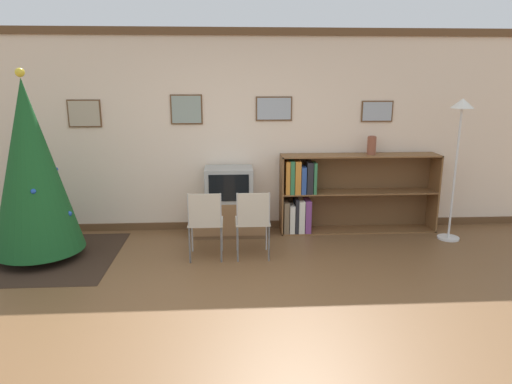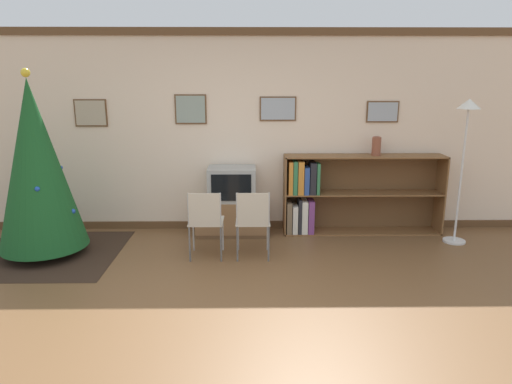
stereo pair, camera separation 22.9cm
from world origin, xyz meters
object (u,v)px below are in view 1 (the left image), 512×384
Objects in this scene: folding_chair_left at (205,221)px; bookshelf at (329,194)px; christmas_tree at (31,168)px; tv_console at (229,217)px; folding_chair_right at (253,220)px; standing_lamp at (459,133)px; vase at (372,145)px; television at (229,184)px.

bookshelf is at bearing 30.12° from folding_chair_left.
christmas_tree is at bearing 175.23° from folding_chair_left.
tv_console is 1.18× the size of folding_chair_left.
folding_chair_left and folding_chair_right have the same top height.
tv_console is 3.14m from standing_lamp.
christmas_tree is 1.19× the size of standing_lamp.
folding_chair_right is at bearing -168.65° from standing_lamp.
folding_chair_left is 3.29× the size of vase.
folding_chair_right is 3.29× the size of vase.
vase is (0.55, -0.00, 0.67)m from bookshelf.
folding_chair_left is (-0.27, -0.88, 0.23)m from tv_console.
christmas_tree is 2.05m from folding_chair_left.
television is 2.52× the size of vase.
christmas_tree reaches higher than tv_console.
standing_lamp is (5.11, 0.36, 0.32)m from christmas_tree.
folding_chair_left is at bearing -170.58° from standing_lamp.
bookshelf is at bearing 3.05° from television.
folding_chair_left is at bearing -107.33° from television.
standing_lamp is at bearing -6.97° from television.
christmas_tree is at bearing -175.94° from standing_lamp.
christmas_tree reaches higher than bookshelf.
television is at bearing 107.33° from folding_chair_right.
folding_chair_right is at bearing -72.72° from tv_console.
vase is (1.64, 0.95, 0.72)m from folding_chair_right.
standing_lamp is (3.17, 0.53, 0.93)m from folding_chair_left.
television is 0.34× the size of standing_lamp.
television is 0.77× the size of folding_chair_right.
vase is at bearing 2.16° from television.
tv_console is 1.54× the size of television.
television is 0.95m from folding_chair_left.
tv_console is 0.45× the size of bookshelf.
bookshelf is at bearing 2.95° from tv_console.
television is at bearing -90.00° from tv_console.
vase is (2.19, 0.95, 0.72)m from folding_chair_left.
christmas_tree is 5.13m from standing_lamp.
christmas_tree reaches higher than standing_lamp.
folding_chair_right is at bearing -138.94° from bookshelf.
standing_lamp is at bearing -7.02° from tv_console.
folding_chair_left is at bearing 180.00° from folding_chair_right.
tv_console is 1.18× the size of folding_chair_right.
vase is (4.14, 0.79, 0.11)m from christmas_tree.
vase reaches higher than tv_console.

